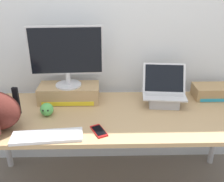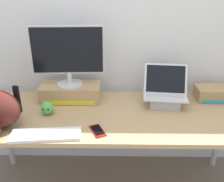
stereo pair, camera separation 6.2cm
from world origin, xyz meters
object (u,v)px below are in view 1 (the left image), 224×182
(toner_box_yellow, at_px, (69,93))
(desktop_monitor, at_px, (66,55))
(open_laptop, at_px, (163,96))
(external_keyboard, at_px, (47,136))
(cell_phone, at_px, (99,131))
(plush_toy, at_px, (47,109))
(toner_box_cyan, at_px, (214,92))

(toner_box_yellow, distance_m, desktop_monitor, 0.31)
(open_laptop, bearing_deg, external_keyboard, -145.72)
(desktop_monitor, bearing_deg, cell_phone, -64.42)
(plush_toy, bearing_deg, external_keyboard, -78.78)
(toner_box_yellow, distance_m, toner_box_cyan, 1.16)
(desktop_monitor, distance_m, external_keyboard, 0.63)
(desktop_monitor, bearing_deg, toner_box_cyan, -1.33)
(external_keyboard, height_order, toner_box_cyan, toner_box_cyan)
(toner_box_yellow, bearing_deg, toner_box_cyan, 1.42)
(toner_box_yellow, bearing_deg, external_keyboard, -98.36)
(desktop_monitor, distance_m, cell_phone, 0.63)
(open_laptop, relative_size, external_keyboard, 0.77)
(external_keyboard, height_order, cell_phone, external_keyboard)
(toner_box_cyan, bearing_deg, external_keyboard, -156.55)
(external_keyboard, xyz_separation_m, cell_phone, (0.32, 0.06, -0.01))
(open_laptop, distance_m, plush_toy, 0.87)
(open_laptop, distance_m, external_keyboard, 0.92)
(toner_box_yellow, xyz_separation_m, desktop_monitor, (0.00, -0.00, 0.31))
(external_keyboard, distance_m, toner_box_cyan, 1.34)
(cell_phone, bearing_deg, external_keyboard, 165.62)
(toner_box_yellow, height_order, desktop_monitor, desktop_monitor)
(toner_box_yellow, height_order, cell_phone, toner_box_yellow)
(toner_box_yellow, bearing_deg, cell_phone, -61.67)
(desktop_monitor, distance_m, open_laptop, 0.79)
(desktop_monitor, relative_size, plush_toy, 5.81)
(plush_toy, bearing_deg, toner_box_yellow, 60.75)
(cell_phone, height_order, toner_box_cyan, toner_box_cyan)
(plush_toy, xyz_separation_m, toner_box_cyan, (1.29, 0.26, 0.00))
(external_keyboard, bearing_deg, open_laptop, 23.58)
(desktop_monitor, bearing_deg, toner_box_yellow, 91.04)
(cell_phone, relative_size, plush_toy, 1.70)
(desktop_monitor, relative_size, open_laptop, 1.59)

